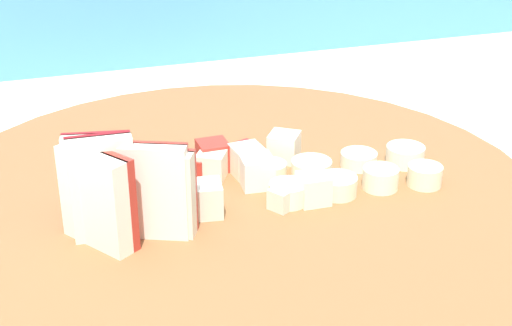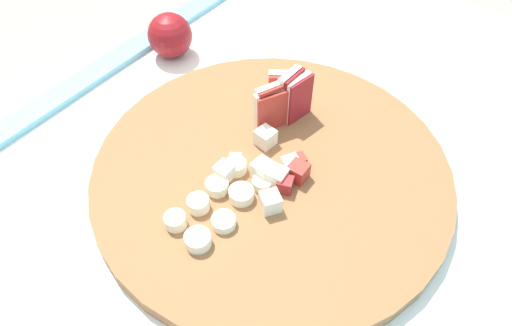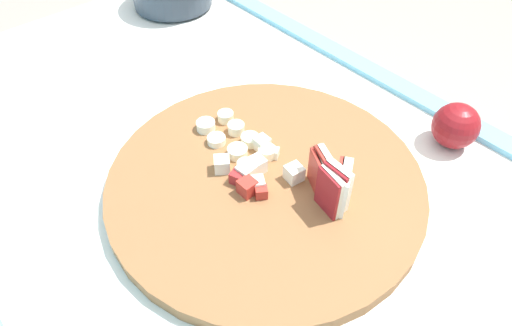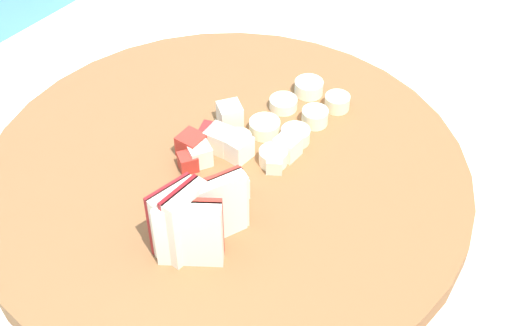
{
  "view_description": "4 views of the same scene",
  "coord_description": "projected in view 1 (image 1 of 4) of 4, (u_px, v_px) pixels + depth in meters",
  "views": [
    {
      "loc": [
        -0.19,
        -0.45,
        1.17
      ],
      "look_at": [
        -0.03,
        0.03,
        0.93
      ],
      "focal_mm": 53.39,
      "sensor_mm": 36.0,
      "label": 1
    },
    {
      "loc": [
        0.25,
        0.2,
        1.35
      ],
      "look_at": [
        -0.04,
        -0.01,
        0.94
      ],
      "focal_mm": 32.94,
      "sensor_mm": 36.0,
      "label": 2
    },
    {
      "loc": [
        -0.38,
        0.29,
        1.39
      ],
      "look_at": [
        -0.04,
        -0.0,
        0.93
      ],
      "focal_mm": 32.99,
      "sensor_mm": 36.0,
      "label": 3
    },
    {
      "loc": [
        -0.4,
        -0.29,
        1.35
      ],
      "look_at": [
        -0.05,
        -0.02,
        0.93
      ],
      "focal_mm": 49.28,
      "sensor_mm": 36.0,
      "label": 4
    }
  ],
  "objects": [
    {
      "name": "banana_slice_rows",
      "position": [
        350.0,
        172.0,
        0.54
      ],
      "size": [
        0.13,
        0.07,
        0.01
      ],
      "color": "#F4EAC6",
      "rests_on": "cutting_board"
    },
    {
      "name": "cutting_board",
      "position": [
        233.0,
        204.0,
        0.53
      ],
      "size": [
        0.43,
        0.43,
        0.02
      ],
      "primitive_type": "cylinder",
      "color": "brown",
      "rests_on": "tiled_countertop"
    },
    {
      "name": "apple_wedge_fan",
      "position": [
        121.0,
        191.0,
        0.46
      ],
      "size": [
        0.08,
        0.05,
        0.07
      ],
      "color": "#B22D23",
      "rests_on": "cutting_board"
    },
    {
      "name": "tile_backsplash",
      "position": [
        196.0,
        198.0,
        0.95
      ],
      "size": [
        2.4,
        0.04,
        1.44
      ],
      "primitive_type": "cube",
      "color": "#4C8EB2",
      "rests_on": "ground"
    },
    {
      "name": "apple_dice_pile",
      "position": [
        245.0,
        169.0,
        0.53
      ],
      "size": [
        0.1,
        0.1,
        0.02
      ],
      "color": "#EFE5CC",
      "rests_on": "cutting_board"
    }
  ]
}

